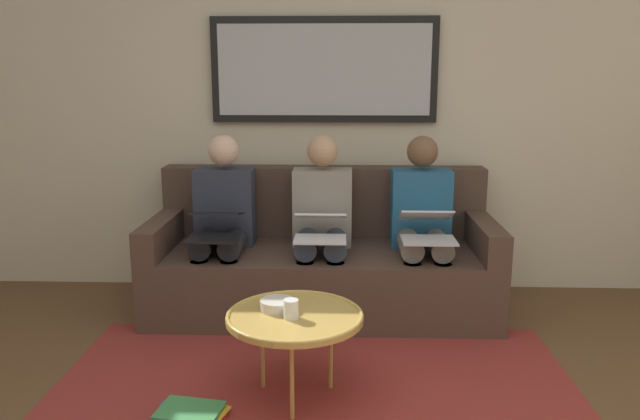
# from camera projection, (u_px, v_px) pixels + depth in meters

# --- Properties ---
(wall_rear) EXTENTS (6.00, 0.12, 2.60)m
(wall_rear) POSITION_uv_depth(u_px,v_px,m) (324.00, 107.00, 4.35)
(wall_rear) COLOR beige
(wall_rear) RESTS_ON ground_plane
(area_rug) EXTENTS (2.60, 1.80, 0.01)m
(area_rug) POSITION_uv_depth(u_px,v_px,m) (314.00, 402.00, 2.92)
(area_rug) COLOR maroon
(area_rug) RESTS_ON ground_plane
(couch) EXTENTS (2.20, 0.90, 0.90)m
(couch) POSITION_uv_depth(u_px,v_px,m) (322.00, 261.00, 4.09)
(couch) COLOR #4C382D
(couch) RESTS_ON ground_plane
(framed_mirror) EXTENTS (1.54, 0.05, 0.71)m
(framed_mirror) POSITION_uv_depth(u_px,v_px,m) (324.00, 70.00, 4.21)
(framed_mirror) COLOR black
(coffee_table) EXTENTS (0.64, 0.64, 0.43)m
(coffee_table) POSITION_uv_depth(u_px,v_px,m) (295.00, 317.00, 2.89)
(coffee_table) COLOR tan
(coffee_table) RESTS_ON ground_plane
(cup) EXTENTS (0.07, 0.07, 0.09)m
(cup) POSITION_uv_depth(u_px,v_px,m) (291.00, 309.00, 2.83)
(cup) COLOR silver
(cup) RESTS_ON coffee_table
(bowl) EXTENTS (0.16, 0.16, 0.05)m
(bowl) POSITION_uv_depth(u_px,v_px,m) (277.00, 305.00, 2.94)
(bowl) COLOR beige
(bowl) RESTS_ON coffee_table
(person_left) EXTENTS (0.38, 0.58, 1.14)m
(person_left) POSITION_uv_depth(u_px,v_px,m) (422.00, 221.00, 3.94)
(person_left) COLOR #235B84
(person_left) RESTS_ON couch
(laptop_silver) EXTENTS (0.32, 0.39, 0.17)m
(laptop_silver) POSITION_uv_depth(u_px,v_px,m) (427.00, 226.00, 3.71)
(laptop_silver) COLOR silver
(person_middle) EXTENTS (0.38, 0.58, 1.14)m
(person_middle) POSITION_uv_depth(u_px,v_px,m) (322.00, 220.00, 3.96)
(person_middle) COLOR gray
(person_middle) RESTS_ON couch
(laptop_white) EXTENTS (0.31, 0.36, 0.15)m
(laptop_white) POSITION_uv_depth(u_px,v_px,m) (321.00, 226.00, 3.72)
(laptop_white) COLOR white
(person_right) EXTENTS (0.38, 0.58, 1.14)m
(person_right) POSITION_uv_depth(u_px,v_px,m) (223.00, 219.00, 3.99)
(person_right) COLOR #2D3342
(person_right) RESTS_ON couch
(laptop_black) EXTENTS (0.30, 0.37, 0.15)m
(laptop_black) POSITION_uv_depth(u_px,v_px,m) (215.00, 224.00, 3.74)
(laptop_black) COLOR black
(magazine_stack) EXTENTS (0.33, 0.27, 0.05)m
(magazine_stack) POSITION_uv_depth(u_px,v_px,m) (191.00, 414.00, 2.78)
(magazine_stack) COLOR red
(magazine_stack) RESTS_ON ground_plane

